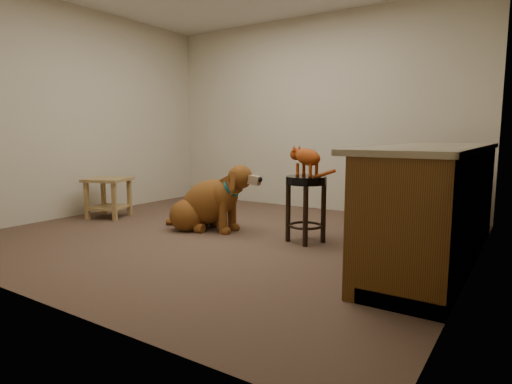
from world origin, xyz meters
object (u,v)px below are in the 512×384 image
Objects in this scene: padded_stool at (306,196)px; side_table at (108,192)px; wood_stool at (431,194)px; golden_retriever at (208,204)px; tabby_kitten at (306,158)px.

side_table is at bearing -174.57° from padded_stool.
wood_stool is (0.88, 1.26, -0.07)m from padded_stool.
wood_stool reaches higher than golden_retriever.
side_table is 1.48m from golden_retriever.
padded_stool is 0.87× the size of wood_stool.
tabby_kitten reaches higher than padded_stool.
wood_stool is 0.61× the size of golden_retriever.
wood_stool is 1.59m from tabby_kitten.
side_table is at bearing -155.56° from tabby_kitten.
wood_stool reaches higher than padded_stool.
side_table is (-2.59, -0.25, -0.13)m from padded_stool.
side_table is (-3.47, -1.50, -0.06)m from wood_stool.
tabby_kitten is at bearing 155.40° from padded_stool.
tabby_kitten is (-0.89, -1.25, 0.43)m from wood_stool.
wood_stool is at bearing 73.52° from tabby_kitten.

